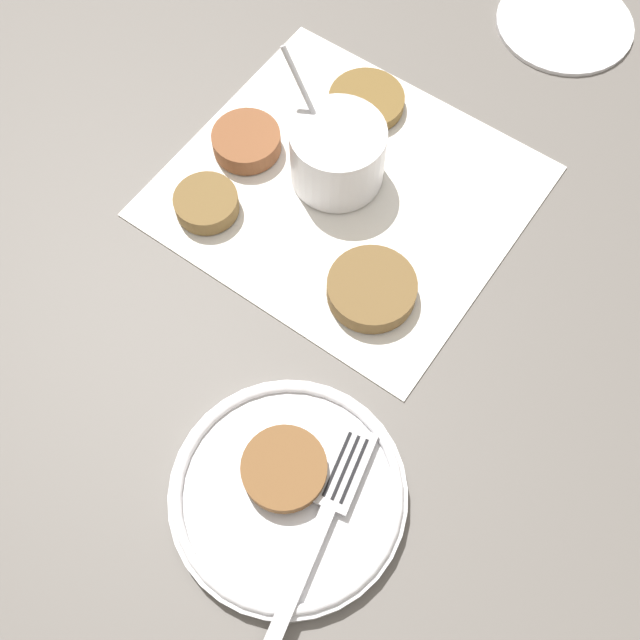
# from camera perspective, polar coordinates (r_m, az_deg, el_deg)

# --- Properties ---
(ground_plane) EXTENTS (4.00, 4.00, 0.00)m
(ground_plane) POSITION_cam_1_polar(r_m,az_deg,el_deg) (0.73, 4.62, 9.41)
(ground_plane) COLOR #605B56
(napkin) EXTENTS (0.36, 0.34, 0.00)m
(napkin) POSITION_cam_1_polar(r_m,az_deg,el_deg) (0.73, 2.00, 9.84)
(napkin) COLOR white
(napkin) RESTS_ON ground_plane
(sauce_bowl) EXTENTS (0.11, 0.09, 0.12)m
(sauce_bowl) POSITION_cam_1_polar(r_m,az_deg,el_deg) (0.72, 1.30, 12.38)
(sauce_bowl) COLOR silver
(sauce_bowl) RESTS_ON napkin
(fritter_0) EXTENTS (0.08, 0.08, 0.01)m
(fritter_0) POSITION_cam_1_polar(r_m,az_deg,el_deg) (0.79, 3.56, 16.34)
(fritter_0) COLOR brown
(fritter_0) RESTS_ON napkin
(fritter_1) EXTENTS (0.06, 0.06, 0.02)m
(fritter_1) POSITION_cam_1_polar(r_m,az_deg,el_deg) (0.72, -8.65, 8.79)
(fritter_1) COLOR brown
(fritter_1) RESTS_ON napkin
(fritter_2) EXTENTS (0.08, 0.08, 0.02)m
(fritter_2) POSITION_cam_1_polar(r_m,az_deg,el_deg) (0.66, 3.96, 2.38)
(fritter_2) COLOR brown
(fritter_2) RESTS_ON napkin
(fritter_3) EXTENTS (0.07, 0.07, 0.02)m
(fritter_3) POSITION_cam_1_polar(r_m,az_deg,el_deg) (0.76, -5.62, 13.39)
(fritter_3) COLOR brown
(fritter_3) RESTS_ON napkin
(serving_plate) EXTENTS (0.19, 0.19, 0.02)m
(serving_plate) POSITION_cam_1_polar(r_m,az_deg,el_deg) (0.60, -2.44, -13.08)
(serving_plate) COLOR silver
(serving_plate) RESTS_ON ground_plane
(fritter_on_plate) EXTENTS (0.07, 0.07, 0.01)m
(fritter_on_plate) POSITION_cam_1_polar(r_m,az_deg,el_deg) (0.59, -2.75, -11.24)
(fritter_on_plate) COLOR brown
(fritter_on_plate) RESTS_ON serving_plate
(fork) EXTENTS (0.08, 0.18, 0.00)m
(fork) POSITION_cam_1_polar(r_m,az_deg,el_deg) (0.59, 0.59, -14.30)
(fork) COLOR silver
(fork) RESTS_ON serving_plate
(extra_saucer) EXTENTS (0.15, 0.15, 0.01)m
(extra_saucer) POSITION_cam_1_polar(r_m,az_deg,el_deg) (0.91, 18.12, 20.82)
(extra_saucer) COLOR silver
(extra_saucer) RESTS_ON ground_plane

